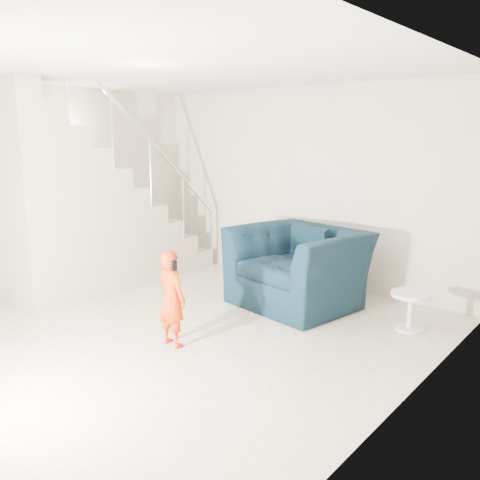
# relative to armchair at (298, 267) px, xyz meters

# --- Properties ---
(floor) EXTENTS (5.50, 5.50, 0.00)m
(floor) POSITION_rel_armchair_xyz_m (-0.57, -1.80, -0.47)
(floor) COLOR gray
(floor) RESTS_ON ground
(ceiling) EXTENTS (5.50, 5.50, 0.00)m
(ceiling) POSITION_rel_armchair_xyz_m (-0.57, -1.80, 2.23)
(ceiling) COLOR silver
(ceiling) RESTS_ON back_wall
(back_wall) EXTENTS (5.00, 0.00, 5.00)m
(back_wall) POSITION_rel_armchair_xyz_m (-0.57, 0.95, 0.88)
(back_wall) COLOR #BAAD97
(back_wall) RESTS_ON floor
(left_wall) EXTENTS (0.00, 5.50, 5.50)m
(left_wall) POSITION_rel_armchair_xyz_m (-3.07, -1.80, 0.88)
(left_wall) COLOR #BAAD97
(left_wall) RESTS_ON floor
(right_wall) EXTENTS (0.00, 5.50, 5.50)m
(right_wall) POSITION_rel_armchair_xyz_m (1.93, -1.80, 0.88)
(right_wall) COLOR #BAAD97
(right_wall) RESTS_ON floor
(armchair) EXTENTS (1.64, 1.49, 0.94)m
(armchair) POSITION_rel_armchair_xyz_m (0.00, 0.00, 0.00)
(armchair) COLOR black
(armchair) RESTS_ON floor
(toddler) EXTENTS (0.37, 0.25, 0.97)m
(toddler) POSITION_rel_armchair_xyz_m (-0.27, -1.84, 0.01)
(toddler) COLOR #9F1805
(toddler) RESTS_ON floor
(side_table) EXTENTS (0.42, 0.42, 0.42)m
(side_table) POSITION_rel_armchair_xyz_m (1.40, 0.04, -0.19)
(side_table) COLOR silver
(side_table) RESTS_ON floor
(staircase) EXTENTS (1.02, 3.03, 3.62)m
(staircase) POSITION_rel_armchair_xyz_m (-2.57, -1.25, 0.48)
(staircase) COLOR #ADA089
(staircase) RESTS_ON floor
(cushion) EXTENTS (0.47, 0.22, 0.46)m
(cushion) POSITION_rel_armchair_xyz_m (0.04, 0.24, 0.25)
(cushion) COLOR black
(cushion) RESTS_ON armchair
(throw) EXTENTS (0.05, 0.48, 0.54)m
(throw) POSITION_rel_armchair_xyz_m (-0.59, -0.12, 0.12)
(throw) COLOR black
(throw) RESTS_ON armchair
(phone) EXTENTS (0.03, 0.05, 0.10)m
(phone) POSITION_rel_armchair_xyz_m (-0.17, -1.89, 0.37)
(phone) COLOR black
(phone) RESTS_ON toddler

